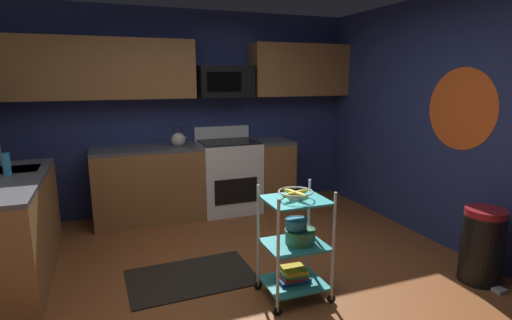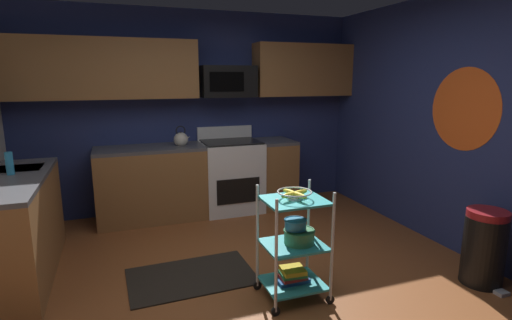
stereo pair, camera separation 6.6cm
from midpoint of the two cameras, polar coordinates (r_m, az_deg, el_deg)
name	(u,v)px [view 1 (the left image)]	position (r m, az deg, el deg)	size (l,w,h in m)	color
floor	(256,295)	(3.47, -0.54, -18.93)	(4.40, 4.80, 0.04)	brown
wall_back	(190,112)	(5.34, -9.79, 6.81)	(4.52, 0.06, 2.60)	navy
wall_right	(473,126)	(4.32, 28.41, 4.39)	(0.06, 4.80, 2.60)	navy
wall_flower_decal	(461,109)	(4.37, 27.08, 6.57)	(0.81, 0.81, 0.00)	#E5591E
counter_run	(140,195)	(4.64, -16.78, -4.83)	(3.47, 2.25, 0.92)	brown
oven_range	(228,175)	(5.26, -4.36, -2.22)	(0.76, 0.65, 1.10)	white
upper_cabinets	(185,69)	(5.12, -10.60, 12.73)	(4.40, 0.33, 0.70)	brown
microwave	(225,82)	(5.21, -4.92, 11.21)	(0.70, 0.39, 0.40)	black
rolling_cart	(294,244)	(3.22, 4.97, -12.04)	(0.54, 0.42, 0.91)	silver
fruit_bowl	(296,193)	(3.08, 5.11, -4.80)	(0.27, 0.27, 0.07)	silver
mixing_bowl_large	(300,236)	(3.22, 5.79, -10.81)	(0.25, 0.25, 0.11)	#387F4C
mixing_bowl_small	(296,223)	(3.19, 5.26, -9.11)	(0.18, 0.18, 0.08)	#338CBF
book_stack	(294,275)	(3.34, 4.89, -16.18)	(0.26, 0.19, 0.12)	#1E4C8C
kettle	(178,139)	(5.02, -11.51, 2.92)	(0.21, 0.18, 0.26)	beige
dish_soap_bottle	(7,164)	(4.04, -32.72, -0.55)	(0.06, 0.06, 0.20)	#2D8CBF
trash_can	(482,246)	(3.99, 29.39, -10.71)	(0.34, 0.42, 0.66)	black
floor_rug	(192,277)	(3.73, -9.80, -16.29)	(1.10, 0.70, 0.01)	black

